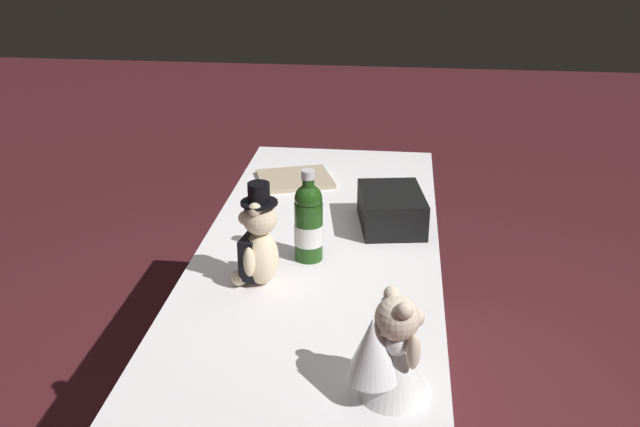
# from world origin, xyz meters

# --- Properties ---
(reception_table) EXTENTS (1.81, 0.73, 0.74)m
(reception_table) POSITION_xyz_m (0.00, 0.00, 0.37)
(reception_table) COLOR white
(reception_table) RESTS_ON ground_plane
(teddy_bear_groom) EXTENTS (0.14, 0.13, 0.30)m
(teddy_bear_groom) POSITION_xyz_m (0.26, -0.14, 0.86)
(teddy_bear_groom) COLOR beige
(teddy_bear_groom) RESTS_ON reception_table
(teddy_bear_bride) EXTENTS (0.18, 0.21, 0.24)m
(teddy_bear_bride) POSITION_xyz_m (0.71, 0.23, 0.85)
(teddy_bear_bride) COLOR white
(teddy_bear_bride) RESTS_ON reception_table
(champagne_bottle) EXTENTS (0.08, 0.08, 0.28)m
(champagne_bottle) POSITION_xyz_m (0.10, -0.02, 0.86)
(champagne_bottle) COLOR #1C4513
(champagne_bottle) RESTS_ON reception_table
(signing_pen) EXTENTS (0.15, 0.03, 0.01)m
(signing_pen) POSITION_xyz_m (0.39, 0.22, 0.75)
(signing_pen) COLOR black
(signing_pen) RESTS_ON reception_table
(gift_case_black) EXTENTS (0.29, 0.24, 0.12)m
(gift_case_black) POSITION_xyz_m (-0.15, 0.21, 0.80)
(gift_case_black) COLOR black
(gift_case_black) RESTS_ON reception_table
(guestbook) EXTENTS (0.30, 0.33, 0.02)m
(guestbook) POSITION_xyz_m (-0.52, -0.15, 0.75)
(guestbook) COLOR tan
(guestbook) RESTS_ON reception_table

